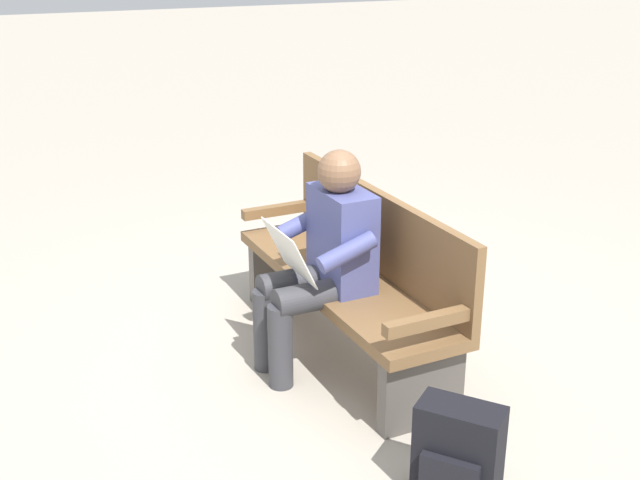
# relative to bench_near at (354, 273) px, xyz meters

# --- Properties ---
(ground_plane) EXTENTS (40.00, 40.00, 0.00)m
(ground_plane) POSITION_rel_bench_near_xyz_m (-0.00, 0.07, -0.46)
(ground_plane) COLOR #A89E8E
(bench_near) EXTENTS (1.83, 0.59, 0.90)m
(bench_near) POSITION_rel_bench_near_xyz_m (0.00, 0.00, 0.00)
(bench_near) COLOR brown
(bench_near) RESTS_ON ground
(person_seated) EXTENTS (0.59, 0.59, 1.18)m
(person_seated) POSITION_rel_bench_near_xyz_m (-0.10, 0.23, 0.17)
(person_seated) COLOR #474C84
(person_seated) RESTS_ON ground
(backpack) EXTENTS (0.38, 0.36, 0.43)m
(backpack) POSITION_rel_bench_near_xyz_m (-1.32, 0.15, -0.25)
(backpack) COLOR black
(backpack) RESTS_ON ground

